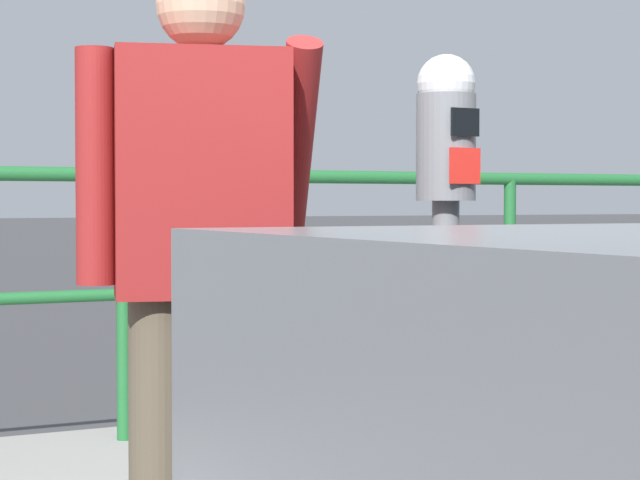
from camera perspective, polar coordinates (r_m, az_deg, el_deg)
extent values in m
cylinder|color=slate|center=(3.09, 6.02, -7.53)|extent=(0.07, 0.07, 1.01)
cylinder|color=slate|center=(3.06, 6.06, 4.44)|extent=(0.15, 0.15, 0.27)
sphere|color=silver|center=(3.07, 6.07, 7.47)|extent=(0.15, 0.15, 0.15)
cube|color=black|center=(3.00, 6.98, 5.64)|extent=(0.08, 0.01, 0.07)
cube|color=red|center=(2.99, 6.97, 3.56)|extent=(0.09, 0.01, 0.09)
cylinder|color=brown|center=(2.90, -7.68, -10.49)|extent=(0.15, 0.15, 0.78)
cylinder|color=brown|center=(2.92, -3.69, -10.40)|extent=(0.15, 0.15, 0.78)
cube|color=maroon|center=(2.84, -5.72, 3.17)|extent=(0.45, 0.32, 0.59)
sphere|color=tan|center=(2.88, -5.75, 11.15)|extent=(0.21, 0.21, 0.21)
cylinder|color=maroon|center=(2.83, -10.75, 3.48)|extent=(0.09, 0.09, 0.55)
cylinder|color=maroon|center=(3.00, -1.20, 4.57)|extent=(0.18, 0.36, 0.53)
cylinder|color=#1E602D|center=(5.07, -9.45, 3.11)|extent=(24.00, 0.06, 0.06)
cylinder|color=#1E602D|center=(5.08, -9.42, -2.60)|extent=(24.00, 0.05, 0.05)
cylinder|color=#1E602D|center=(5.09, -9.42, -3.23)|extent=(0.06, 0.06, 1.12)
cylinder|color=#1E602D|center=(6.01, 9.08, -2.45)|extent=(0.06, 0.06, 1.12)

